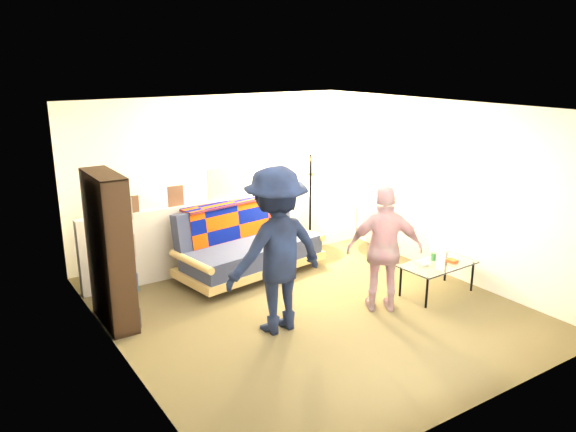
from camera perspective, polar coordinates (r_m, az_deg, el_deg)
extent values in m
plane|color=brown|center=(6.97, 1.83, -9.09)|extent=(5.00, 5.00, 0.00)
cube|color=silver|center=(8.66, -7.66, 4.15)|extent=(4.50, 0.10, 2.40)
cube|color=silver|center=(5.63, -17.21, -2.92)|extent=(0.10, 5.00, 2.40)
cube|color=silver|center=(8.03, 15.19, 2.79)|extent=(0.10, 5.00, 2.40)
cube|color=white|center=(6.34, 2.02, 10.96)|extent=(4.50, 5.00, 0.10)
cube|color=silver|center=(8.23, -5.35, -1.44)|extent=(4.45, 0.15, 1.00)
cube|color=brown|center=(7.49, -15.57, 1.14)|extent=(0.18, 0.02, 0.22)
cube|color=brown|center=(7.68, -11.34, 2.00)|extent=(0.22, 0.02, 0.28)
cube|color=silver|center=(7.94, -6.69, 3.29)|extent=(0.45, 0.02, 0.45)
cube|color=brown|center=(8.29, -2.34, 3.25)|extent=(0.20, 0.02, 0.26)
cube|color=brown|center=(8.72, 2.18, 3.69)|extent=(0.16, 0.02, 0.20)
cube|color=tan|center=(7.87, -3.77, -4.83)|extent=(2.16, 1.22, 0.11)
cube|color=#303957|center=(7.77, -3.55, -3.68)|extent=(2.03, 1.04, 0.26)
cube|color=#303957|center=(7.97, -5.40, -0.76)|extent=(1.95, 0.55, 0.61)
cylinder|color=tan|center=(7.26, -9.81, -4.61)|extent=(0.24, 0.92, 0.10)
cylinder|color=tan|center=(8.39, 1.38, -1.54)|extent=(0.24, 0.92, 0.10)
cube|color=#04106B|center=(7.91, -5.03, -0.89)|extent=(1.56, 0.35, 0.56)
cube|color=#04106B|center=(7.94, -5.69, 1.41)|extent=(1.58, 0.51, 0.03)
sphere|color=orange|center=(7.97, -0.87, -0.93)|extent=(0.32, 0.32, 0.32)
cube|color=black|center=(6.52, -18.83, -3.52)|extent=(0.02, 0.87, 1.75)
cube|color=black|center=(6.16, -16.57, -4.45)|extent=(0.29, 0.02, 1.75)
cube|color=black|center=(6.94, -18.66, -2.32)|extent=(0.29, 0.02, 1.75)
cube|color=black|center=(6.33, -18.33, 4.09)|extent=(0.29, 0.87, 0.02)
cube|color=black|center=(6.87, -17.07, -10.08)|extent=(0.29, 0.87, 0.04)
cube|color=black|center=(6.69, -17.39, -6.63)|extent=(0.29, 0.84, 0.02)
cube|color=black|center=(6.55, -17.68, -3.32)|extent=(0.29, 0.84, 0.02)
cube|color=black|center=(6.43, -17.98, 0.11)|extent=(0.29, 0.84, 0.02)
cube|color=red|center=(6.80, -17.04, -8.72)|extent=(0.21, 0.82, 0.29)
cube|color=#225D95|center=(6.64, -17.33, -5.36)|extent=(0.21, 0.82, 0.27)
cube|color=gold|center=(6.50, -17.63, -2.00)|extent=(0.21, 0.82, 0.29)
cube|color=#2E7E4C|center=(6.40, -17.93, 1.48)|extent=(0.21, 0.82, 0.27)
cylinder|color=black|center=(7.04, 13.92, -7.58)|extent=(0.03, 0.03, 0.39)
cylinder|color=black|center=(7.69, 18.21, -5.88)|extent=(0.03, 0.03, 0.39)
cylinder|color=black|center=(7.30, 11.36, -6.56)|extent=(0.03, 0.03, 0.39)
cylinder|color=black|center=(7.93, 15.72, -5.01)|extent=(0.03, 0.03, 0.39)
cube|color=silver|center=(7.41, 14.99, -4.75)|extent=(1.00, 0.58, 0.02)
cube|color=silver|center=(7.29, 13.72, -4.81)|extent=(0.12, 0.05, 0.03)
cube|color=#D05324|center=(7.49, 16.32, -4.41)|extent=(0.10, 0.14, 0.04)
cylinder|color=#398A44|center=(7.49, 14.57, -4.01)|extent=(0.07, 0.07, 0.10)
cylinder|color=black|center=(8.71, 2.22, -3.77)|extent=(0.27, 0.27, 0.03)
cylinder|color=black|center=(8.48, 2.28, 1.14)|extent=(0.04, 0.04, 1.57)
sphere|color=#FFC672|center=(8.34, 1.50, 5.45)|extent=(0.13, 0.13, 0.13)
sphere|color=#FFC672|center=(8.35, 3.23, 5.89)|extent=(0.13, 0.13, 0.13)
sphere|color=#FFC672|center=(8.42, 2.18, 6.50)|extent=(0.13, 0.13, 0.13)
imported|color=black|center=(6.08, -1.22, -3.53)|extent=(1.22, 0.74, 1.84)
imported|color=pink|center=(6.70, 9.79, -3.38)|extent=(0.94, 0.81, 1.52)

